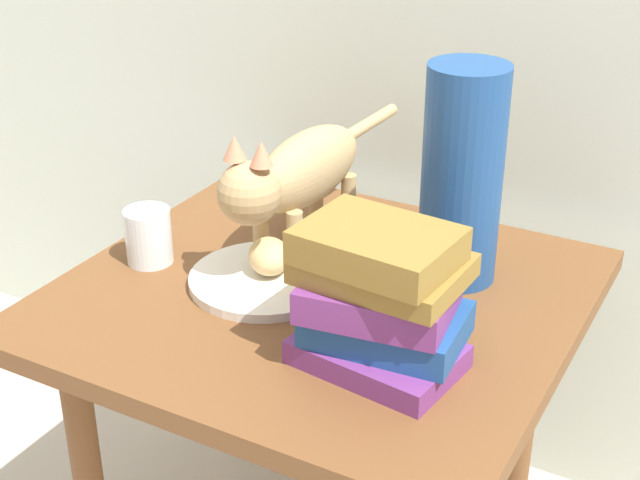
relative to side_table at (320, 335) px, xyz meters
name	(u,v)px	position (x,y,z in m)	size (l,w,h in m)	color
side_table	(320,335)	(0.00, 0.00, 0.00)	(0.71, 0.67, 0.55)	brown
plate	(265,280)	(-0.08, -0.02, 0.08)	(0.22, 0.22, 0.01)	silver
bread_roll	(269,256)	(-0.08, -0.01, 0.11)	(0.08, 0.06, 0.05)	#E0BC7A
cat	(297,174)	(-0.08, 0.08, 0.21)	(0.10, 0.48, 0.23)	tan
book_stack	(381,298)	(0.15, -0.12, 0.17)	(0.21, 0.17, 0.19)	#72337A
green_vase	(462,176)	(0.15, 0.13, 0.24)	(0.11, 0.11, 0.32)	navy
candle_jar	(149,239)	(-0.27, -0.05, 0.11)	(0.07, 0.07, 0.08)	silver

